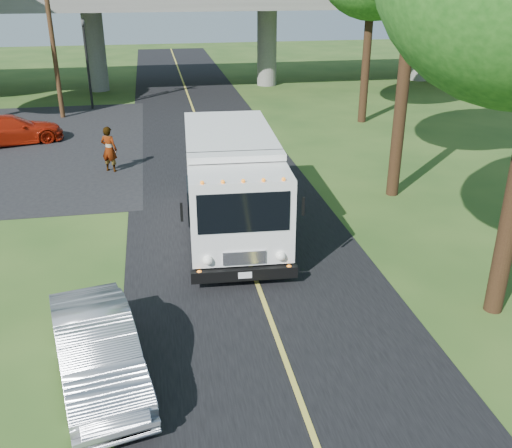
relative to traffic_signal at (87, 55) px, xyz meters
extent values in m
plane|color=#28491A|center=(6.00, -26.00, -3.20)|extent=(120.00, 120.00, 0.00)
cube|color=black|center=(6.00, -16.00, -3.19)|extent=(7.00, 90.00, 0.02)
cube|color=gold|center=(6.00, -16.00, -3.17)|extent=(0.12, 90.00, 0.01)
cube|color=slate|center=(31.00, 6.00, -0.20)|extent=(4.00, 10.00, 6.00)
cylinder|color=slate|center=(0.00, 6.00, -0.50)|extent=(1.40, 1.40, 5.40)
cylinder|color=slate|center=(12.00, 6.00, -0.50)|extent=(1.40, 1.40, 5.40)
cylinder|color=slate|center=(24.00, 6.00, -0.50)|extent=(1.40, 1.40, 5.40)
cylinder|color=black|center=(0.00, 0.00, -0.60)|extent=(0.14, 0.14, 5.20)
imported|color=black|center=(0.00, 0.00, 1.40)|extent=(0.18, 0.22, 1.10)
cylinder|color=#472D19|center=(-1.50, -2.00, 1.30)|extent=(0.26, 0.26, 9.00)
cylinder|color=#382314|center=(12.20, -17.00, 0.65)|extent=(0.44, 0.44, 7.70)
cylinder|color=#382314|center=(15.00, -6.00, 0.13)|extent=(0.44, 0.44, 6.65)
cube|color=white|center=(5.88, -18.33, -1.33)|extent=(2.94, 5.05, 2.51)
cube|color=white|center=(5.70, -21.79, -1.44)|extent=(2.78, 2.15, 2.29)
cube|color=black|center=(5.65, -22.77, -1.08)|extent=(2.35, 0.21, 1.06)
cube|color=black|center=(5.64, -22.88, -2.78)|extent=(2.80, 0.35, 0.31)
cube|color=white|center=(5.86, -18.78, -2.86)|extent=(3.02, 6.61, 0.20)
cylinder|color=black|center=(4.57, -21.51, -2.70)|extent=(0.37, 1.02, 1.01)
cylinder|color=black|center=(6.85, -21.63, -2.70)|extent=(0.37, 1.02, 1.01)
cylinder|color=black|center=(4.82, -16.82, -2.70)|extent=(0.37, 1.02, 1.01)
cylinder|color=black|center=(7.10, -16.94, -2.70)|extent=(0.37, 1.02, 1.01)
imported|color=#A91D0A|center=(-3.21, -7.23, -2.51)|extent=(5.12, 3.27, 1.38)
imported|color=#9A9CA2|center=(2.16, -26.00, -2.49)|extent=(2.39, 4.55, 1.43)
imported|color=gray|center=(1.70, -12.37, -2.25)|extent=(0.83, 0.73, 1.91)
camera|label=1|loc=(3.59, -35.77, 4.44)|focal=40.00mm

